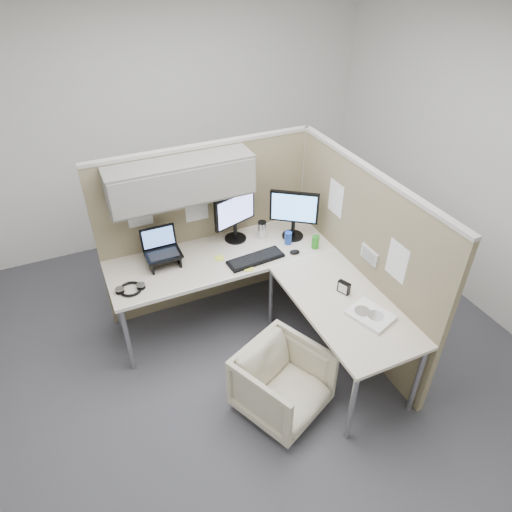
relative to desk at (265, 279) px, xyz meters
name	(u,v)px	position (x,y,z in m)	size (l,w,h in m)	color
ground	(257,350)	(-0.12, -0.13, -0.69)	(4.50, 4.50, 0.00)	#404045
partition_back	(196,207)	(-0.34, 0.70, 0.41)	(2.00, 0.36, 1.63)	#8A7C5A
partition_right	(357,256)	(0.78, -0.19, 0.13)	(0.07, 2.03, 1.63)	#8A7C5A
desk	(265,279)	(0.00, 0.00, 0.00)	(2.00, 1.98, 0.73)	beige
office_chair	(283,380)	(-0.19, -0.74, -0.38)	(0.60, 0.56, 0.62)	beige
monitor_left	(235,213)	(-0.02, 0.60, 0.32)	(0.43, 0.20, 0.47)	black
monitor_right	(294,211)	(0.49, 0.42, 0.32)	(0.38, 0.28, 0.47)	black
laptop_station	(162,252)	(-0.73, 0.50, 0.16)	(0.30, 0.26, 0.31)	black
keyboard	(256,259)	(0.02, 0.22, 0.05)	(0.50, 0.17, 0.02)	black
mouse	(295,252)	(0.37, 0.17, 0.06)	(0.09, 0.06, 0.03)	black
travel_mug	(262,230)	(0.22, 0.53, 0.13)	(0.08, 0.08, 0.17)	silver
soda_can_green	(315,242)	(0.58, 0.18, 0.10)	(0.07, 0.07, 0.12)	#268C1E
soda_can_silver	(288,238)	(0.39, 0.34, 0.10)	(0.07, 0.07, 0.12)	#1E3FA5
sticky_note_d	(219,258)	(-0.26, 0.38, 0.05)	(0.08, 0.08, 0.01)	#E1ED3E
sticky_note_b	(249,269)	(-0.09, 0.13, 0.05)	(0.08, 0.08, 0.01)	#E1ED3E
headphones	(131,289)	(-1.06, 0.26, 0.06)	(0.23, 0.20, 0.03)	black
paper_stack	(370,315)	(0.50, -0.78, 0.06)	(0.33, 0.37, 0.03)	white
desk_clock	(344,287)	(0.47, -0.46, 0.09)	(0.08, 0.11, 0.10)	black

